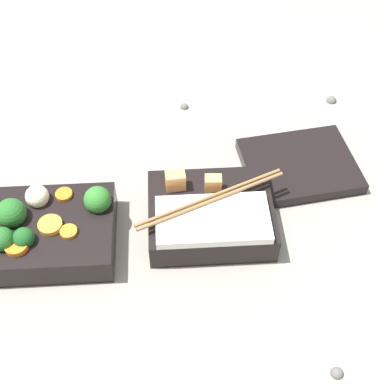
# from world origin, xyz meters

# --- Properties ---
(ground_plane) EXTENTS (3.00, 3.00, 0.00)m
(ground_plane) POSITION_xyz_m (0.00, 0.00, 0.00)
(ground_plane) COLOR gray
(bento_tray_vegetable) EXTENTS (0.18, 0.14, 0.08)m
(bento_tray_vegetable) POSITION_xyz_m (-0.11, -0.00, 0.03)
(bento_tray_vegetable) COLOR black
(bento_tray_vegetable) RESTS_ON ground_plane
(bento_tray_rice) EXTENTS (0.21, 0.14, 0.07)m
(bento_tray_rice) POSITION_xyz_m (0.11, 0.02, 0.03)
(bento_tray_rice) COLOR black
(bento_tray_rice) RESTS_ON ground_plane
(bento_lid) EXTENTS (0.19, 0.16, 0.02)m
(bento_lid) POSITION_xyz_m (0.26, 0.12, 0.01)
(bento_lid) COLOR black
(bento_lid) RESTS_ON ground_plane
(pebble_1) EXTENTS (0.01, 0.01, 0.01)m
(pebble_1) POSITION_xyz_m (0.09, 0.28, 0.00)
(pebble_1) COLOR #595651
(pebble_1) RESTS_ON ground_plane
(pebble_2) EXTENTS (0.02, 0.02, 0.02)m
(pebble_2) POSITION_xyz_m (0.25, -0.21, 0.00)
(pebble_2) COLOR #595651
(pebble_2) RESTS_ON ground_plane
(pebble_3) EXTENTS (0.02, 0.02, 0.02)m
(pebble_3) POSITION_xyz_m (0.35, 0.28, 0.00)
(pebble_3) COLOR #595651
(pebble_3) RESTS_ON ground_plane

